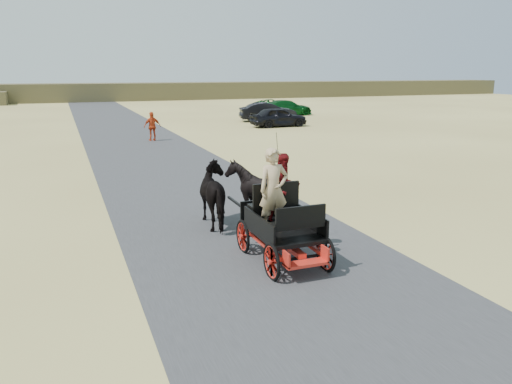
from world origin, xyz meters
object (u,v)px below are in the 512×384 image
object	(u,v)px
pedestrian	(152,126)
car_c	(287,108)
carriage	(282,245)
car_b	(268,112)
car_d	(272,105)
horse_left	(218,195)
horse_right	(256,191)
car_a	(278,117)

from	to	relation	value
pedestrian	car_c	xyz separation A→B (m)	(14.82, 12.99, -0.15)
carriage	car_b	bearing A→B (deg)	67.96
car_c	car_d	world-z (taller)	car_c
carriage	pedestrian	size ratio (longest dim) A/B	1.39
car_c	horse_left	bearing A→B (deg)	148.49
car_c	car_b	bearing A→B (deg)	136.12
horse_left	car_b	size ratio (longest dim) A/B	0.43
car_c	horse_right	bearing A→B (deg)	150.13
car_c	car_d	size ratio (longest dim) A/B	1.23
pedestrian	car_a	size ratio (longest dim) A/B	0.41
car_a	car_d	bearing A→B (deg)	-22.98
horse_right	car_c	bearing A→B (deg)	-116.17
horse_right	car_a	bearing A→B (deg)	-115.28
pedestrian	horse_left	bearing A→B (deg)	79.81
car_d	car_c	bearing A→B (deg)	174.85
horse_left	horse_right	xyz separation A→B (m)	(1.10, 0.00, 0.00)
horse_right	car_b	distance (m)	28.35
horse_left	car_a	distance (m)	24.74
car_b	car_c	xyz separation A→B (m)	(3.81, 4.51, -0.06)
horse_right	car_a	size ratio (longest dim) A/B	0.40
horse_right	car_a	distance (m)	24.25
car_a	car_c	size ratio (longest dim) A/B	0.87
car_b	car_d	world-z (taller)	car_b
pedestrian	car_c	distance (m)	19.71
carriage	car_d	size ratio (longest dim) A/B	0.60
car_a	car_b	size ratio (longest dim) A/B	0.91
carriage	pedestrian	xyz separation A→B (m)	(0.74, 20.56, 0.50)
horse_left	pedestrian	world-z (taller)	pedestrian
car_a	car_b	world-z (taller)	car_b
car_d	horse_left	bearing A→B (deg)	161.29
car_b	carriage	bearing A→B (deg)	169.80
carriage	car_a	size ratio (longest dim) A/B	0.56
car_c	carriage	bearing A→B (deg)	151.42
carriage	horse_left	size ratio (longest dim) A/B	1.20
horse_left	car_b	distance (m)	28.80
carriage	car_d	bearing A→B (deg)	67.20
pedestrian	car_c	size ratio (longest dim) A/B	0.35
carriage	car_b	xyz separation A→B (m)	(11.76, 29.04, 0.41)
carriage	pedestrian	world-z (taller)	pedestrian
pedestrian	car_b	distance (m)	13.90
carriage	car_b	world-z (taller)	car_b
horse_left	car_b	world-z (taller)	horse_left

